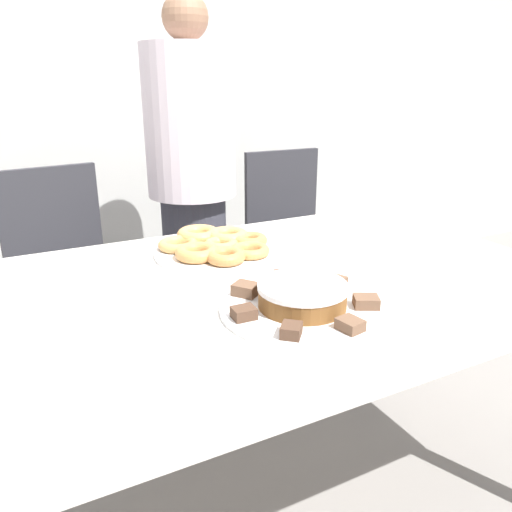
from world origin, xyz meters
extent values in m
plane|color=gray|center=(0.00, 0.00, 0.00)|extent=(12.00, 12.00, 0.00)
cube|color=beige|center=(0.00, 1.60, 1.30)|extent=(8.00, 0.05, 2.60)
cube|color=silver|center=(0.00, 0.00, 0.71)|extent=(1.64, 0.99, 0.03)
cylinder|color=silver|center=(0.76, 0.44, 0.35)|extent=(0.06, 0.06, 0.69)
cylinder|color=#383842|center=(0.18, 0.93, 0.38)|extent=(0.28, 0.28, 0.75)
cylinder|color=silver|center=(0.18, 0.93, 1.05)|extent=(0.37, 0.37, 0.59)
sphere|color=#8C664C|center=(0.18, 0.93, 1.44)|extent=(0.18, 0.18, 0.18)
cylinder|color=black|center=(-0.35, 0.88, 0.01)|extent=(0.44, 0.44, 0.01)
cylinder|color=#262626|center=(-0.35, 0.88, 0.22)|extent=(0.06, 0.06, 0.41)
cube|color=#2D2D33|center=(-0.35, 0.88, 0.45)|extent=(0.50, 0.50, 0.04)
cube|color=#2D2D33|center=(-0.38, 1.09, 0.68)|extent=(0.40, 0.09, 0.42)
cylinder|color=black|center=(0.70, 0.88, 0.01)|extent=(0.44, 0.44, 0.01)
cylinder|color=#262626|center=(0.70, 0.88, 0.22)|extent=(0.06, 0.06, 0.41)
cube|color=#2D2D33|center=(0.70, 0.88, 0.45)|extent=(0.45, 0.45, 0.04)
cube|color=#2D2D33|center=(0.71, 1.09, 0.68)|extent=(0.40, 0.04, 0.42)
cylinder|color=white|center=(0.02, -0.19, 0.73)|extent=(0.37, 0.37, 0.01)
cylinder|color=white|center=(0.01, 0.25, 0.73)|extent=(0.39, 0.39, 0.01)
cylinder|color=brown|center=(0.02, -0.19, 0.75)|extent=(0.20, 0.20, 0.04)
cylinder|color=white|center=(0.02, -0.19, 0.78)|extent=(0.20, 0.20, 0.01)
cube|color=brown|center=(0.15, -0.14, 0.75)|extent=(0.06, 0.06, 0.02)
cube|color=brown|center=(0.06, -0.06, 0.75)|extent=(0.06, 0.07, 0.03)
cube|color=brown|center=(-0.06, -0.08, 0.75)|extent=(0.07, 0.07, 0.03)
cube|color=#513828|center=(-0.12, -0.19, 0.75)|extent=(0.05, 0.04, 0.02)
cube|color=#513828|center=(-0.07, -0.30, 0.75)|extent=(0.06, 0.06, 0.02)
cube|color=brown|center=(0.05, -0.33, 0.75)|extent=(0.05, 0.06, 0.02)
cube|color=brown|center=(0.14, -0.26, 0.75)|extent=(0.07, 0.07, 0.02)
torus|color=tan|center=(0.01, 0.25, 0.75)|extent=(0.10, 0.10, 0.03)
torus|color=#D18E4C|center=(0.07, 0.17, 0.75)|extent=(0.11, 0.11, 0.03)
torus|color=#C68447|center=(0.11, 0.25, 0.75)|extent=(0.11, 0.11, 0.03)
torus|color=tan|center=(0.07, 0.31, 0.75)|extent=(0.13, 0.13, 0.04)
torus|color=tan|center=(-0.01, 0.37, 0.75)|extent=(0.13, 0.13, 0.04)
torus|color=tan|center=(-0.10, 0.32, 0.75)|extent=(0.12, 0.12, 0.03)
torus|color=#D18E4C|center=(-0.07, 0.21, 0.75)|extent=(0.12, 0.12, 0.04)
torus|color=#C68447|center=(-0.01, 0.15, 0.75)|extent=(0.11, 0.11, 0.03)
cube|color=white|center=(-0.50, -0.07, 0.73)|extent=(0.15, 0.14, 0.01)
camera|label=1|loc=(-0.53, -1.04, 1.21)|focal=35.00mm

